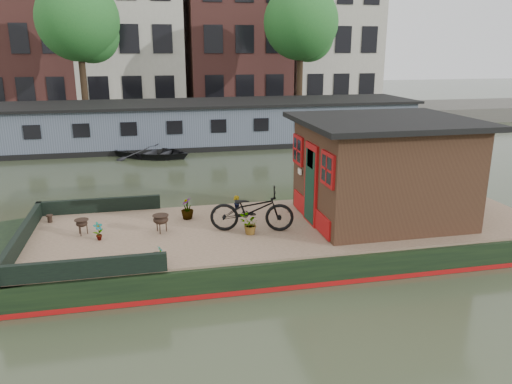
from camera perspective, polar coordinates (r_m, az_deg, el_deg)
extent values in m
plane|color=#2A311F|center=(12.01, 4.15, -6.59)|extent=(120.00, 120.00, 0.00)
cube|color=black|center=(11.90, 4.18, -5.26)|extent=(12.00, 4.00, 0.60)
cylinder|color=black|center=(11.79, -25.27, -7.06)|extent=(4.00, 4.00, 0.60)
cube|color=#9D0E0E|center=(11.99, 4.16, -6.33)|extent=(12.02, 4.02, 0.10)
cube|color=#97795D|center=(11.79, 4.21, -3.79)|extent=(11.80, 3.80, 0.05)
cube|color=black|center=(11.59, -25.20, -4.65)|extent=(0.12, 4.00, 0.35)
cube|color=black|center=(13.16, -17.45, -1.45)|extent=(3.00, 0.12, 0.35)
cube|color=black|center=(9.57, -19.23, -8.26)|extent=(3.00, 0.12, 0.35)
cube|color=black|center=(12.24, 14.26, 2.25)|extent=(3.50, 3.00, 2.30)
cube|color=black|center=(12.02, 14.65, 7.86)|extent=(4.00, 3.50, 0.12)
cube|color=#9D0E0E|center=(11.62, 6.30, 0.90)|extent=(0.06, 0.80, 1.90)
cube|color=black|center=(11.62, 6.20, 0.66)|extent=(0.04, 0.64, 1.70)
cube|color=#9D0E0E|center=(10.51, 8.21, 2.59)|extent=(0.06, 0.72, 0.72)
cube|color=#9D0E0E|center=(12.45, 4.85, 4.81)|extent=(0.06, 0.72, 0.72)
imported|color=black|center=(11.18, -0.48, -2.04)|extent=(1.98, 1.06, 0.99)
imported|color=brown|center=(11.24, -17.57, -4.30)|extent=(0.26, 0.23, 0.40)
imported|color=brown|center=(12.85, -2.25, -1.16)|extent=(0.22, 0.23, 0.33)
imported|color=#A3612F|center=(11.04, -0.75, -3.74)|extent=(0.49, 0.45, 0.46)
imported|color=maroon|center=(12.14, -7.87, -1.85)|extent=(0.33, 0.33, 0.54)
imported|color=#A75831|center=(9.96, -10.92, -6.84)|extent=(0.12, 0.16, 0.29)
cylinder|color=black|center=(12.81, -22.51, -2.83)|extent=(0.16, 0.16, 0.18)
cylinder|color=black|center=(9.79, -11.28, -7.50)|extent=(0.19, 0.19, 0.22)
imported|color=black|center=(22.41, -11.67, 4.78)|extent=(4.11, 3.75, 0.70)
cube|color=#525A6D|center=(25.08, -4.94, 7.75)|extent=(20.00, 4.00, 2.00)
cube|color=black|center=(24.95, -5.00, 10.13)|extent=(20.40, 4.40, 0.12)
cube|color=black|center=(25.22, -4.89, 5.77)|extent=(20.00, 4.05, 0.24)
cube|color=#47443F|center=(31.55, -6.50, 8.41)|extent=(60.00, 6.00, 0.90)
cube|color=brown|center=(38.90, -24.56, 19.00)|extent=(6.00, 8.00, 15.00)
cube|color=brown|center=(38.82, -2.55, 20.72)|extent=(7.00, 8.00, 15.50)
cube|color=#B7B2A3|center=(40.64, 7.89, 20.75)|extent=(6.50, 8.00, 16.00)
cylinder|color=#332316|center=(29.84, -19.12, 11.94)|extent=(0.36, 0.36, 4.00)
sphere|color=#1B521F|center=(29.83, -19.71, 18.07)|extent=(4.40, 4.40, 4.40)
sphere|color=#1B521F|center=(30.04, -18.31, 16.64)|extent=(3.00, 3.00, 3.00)
cylinder|color=#332316|center=(31.06, 5.02, 12.88)|extent=(0.36, 0.36, 4.00)
sphere|color=#1B521F|center=(31.04, 5.17, 18.78)|extent=(4.40, 4.40, 4.40)
sphere|color=#1B521F|center=(31.48, 6.05, 17.26)|extent=(3.00, 3.00, 3.00)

